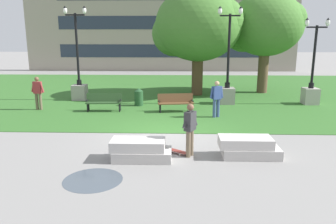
{
  "coord_description": "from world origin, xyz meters",
  "views": [
    {
      "loc": [
        0.59,
        -12.36,
        3.73
      ],
      "look_at": [
        0.23,
        -1.4,
        1.2
      ],
      "focal_mm": 35.0,
      "sensor_mm": 36.0,
      "label": 1
    }
  ],
  "objects_px": {
    "trash_bin": "(139,97)",
    "concrete_block_center": "(140,150)",
    "park_bench_near_right": "(176,101)",
    "person_bystander_far_lawn": "(217,97)",
    "lamp_post_left": "(311,87)",
    "concrete_block_left": "(248,147)",
    "skateboard": "(176,151)",
    "park_bench_near_left": "(104,101)",
    "person_bystander_near_lawn": "(38,91)",
    "person_skateboarder": "(190,127)",
    "lamp_post_center": "(79,82)",
    "lamp_post_right": "(227,85)"
  },
  "relations": [
    {
      "from": "trash_bin",
      "to": "concrete_block_center",
      "type": "bearing_deg",
      "value": -82.82
    },
    {
      "from": "park_bench_near_right",
      "to": "person_bystander_far_lawn",
      "type": "distance_m",
      "value": 2.27
    },
    {
      "from": "lamp_post_left",
      "to": "park_bench_near_right",
      "type": "bearing_deg",
      "value": -164.09
    },
    {
      "from": "concrete_block_left",
      "to": "concrete_block_center",
      "type": "bearing_deg",
      "value": -174.0
    },
    {
      "from": "concrete_block_center",
      "to": "skateboard",
      "type": "height_order",
      "value": "concrete_block_center"
    },
    {
      "from": "park_bench_near_left",
      "to": "person_bystander_near_lawn",
      "type": "bearing_deg",
      "value": 177.15
    },
    {
      "from": "person_skateboarder",
      "to": "skateboard",
      "type": "height_order",
      "value": "person_skateboarder"
    },
    {
      "from": "person_skateboarder",
      "to": "lamp_post_center",
      "type": "relative_size",
      "value": 0.32
    },
    {
      "from": "trash_bin",
      "to": "concrete_block_left",
      "type": "bearing_deg",
      "value": -60.2
    },
    {
      "from": "park_bench_near_left",
      "to": "park_bench_near_right",
      "type": "distance_m",
      "value": 3.65
    },
    {
      "from": "lamp_post_left",
      "to": "person_bystander_far_lawn",
      "type": "height_order",
      "value": "lamp_post_left"
    },
    {
      "from": "person_skateboarder",
      "to": "trash_bin",
      "type": "xyz_separation_m",
      "value": [
        -2.56,
        7.72,
        -0.46
      ]
    },
    {
      "from": "concrete_block_center",
      "to": "lamp_post_center",
      "type": "distance_m",
      "value": 10.79
    },
    {
      "from": "person_bystander_near_lawn",
      "to": "person_skateboarder",
      "type": "bearing_deg",
      "value": -40.49
    },
    {
      "from": "lamp_post_center",
      "to": "park_bench_near_left",
      "type": "bearing_deg",
      "value": -54.26
    },
    {
      "from": "person_skateboarder",
      "to": "person_bystander_far_lawn",
      "type": "bearing_deg",
      "value": 74.83
    },
    {
      "from": "park_bench_near_right",
      "to": "person_bystander_near_lawn",
      "type": "distance_m",
      "value": 7.12
    },
    {
      "from": "lamp_post_center",
      "to": "person_bystander_far_lawn",
      "type": "distance_m",
      "value": 8.75
    },
    {
      "from": "lamp_post_right",
      "to": "person_bystander_far_lawn",
      "type": "xyz_separation_m",
      "value": [
        -0.96,
        -3.25,
        -0.1
      ]
    },
    {
      "from": "concrete_block_left",
      "to": "park_bench_near_right",
      "type": "bearing_deg",
      "value": 110.61
    },
    {
      "from": "concrete_block_center",
      "to": "skateboard",
      "type": "xyz_separation_m",
      "value": [
        1.12,
        0.58,
        -0.22
      ]
    },
    {
      "from": "skateboard",
      "to": "person_bystander_far_lawn",
      "type": "relative_size",
      "value": 0.55
    },
    {
      "from": "concrete_block_left",
      "to": "skateboard",
      "type": "relative_size",
      "value": 2.03
    },
    {
      "from": "person_skateboarder",
      "to": "lamp_post_right",
      "type": "height_order",
      "value": "lamp_post_right"
    },
    {
      "from": "park_bench_near_right",
      "to": "lamp_post_left",
      "type": "height_order",
      "value": "lamp_post_left"
    },
    {
      "from": "skateboard",
      "to": "trash_bin",
      "type": "bearing_deg",
      "value": 105.92
    },
    {
      "from": "lamp_post_center",
      "to": "skateboard",
      "type": "bearing_deg",
      "value": -57.03
    },
    {
      "from": "lamp_post_center",
      "to": "concrete_block_left",
      "type": "bearing_deg",
      "value": -48.71
    },
    {
      "from": "concrete_block_left",
      "to": "lamp_post_center",
      "type": "height_order",
      "value": "lamp_post_center"
    },
    {
      "from": "lamp_post_left",
      "to": "lamp_post_center",
      "type": "distance_m",
      "value": 13.37
    },
    {
      "from": "person_skateboarder",
      "to": "concrete_block_center",
      "type": "bearing_deg",
      "value": -167.76
    },
    {
      "from": "park_bench_near_left",
      "to": "person_bystander_near_lawn",
      "type": "xyz_separation_m",
      "value": [
        -3.46,
        0.17,
        0.45
      ]
    },
    {
      "from": "lamp_post_center",
      "to": "person_bystander_near_lawn",
      "type": "height_order",
      "value": "lamp_post_center"
    },
    {
      "from": "concrete_block_left",
      "to": "lamp_post_center",
      "type": "relative_size",
      "value": 0.35
    },
    {
      "from": "park_bench_near_left",
      "to": "lamp_post_right",
      "type": "distance_m",
      "value": 6.88
    },
    {
      "from": "lamp_post_right",
      "to": "skateboard",
      "type": "bearing_deg",
      "value": -108.8
    },
    {
      "from": "park_bench_near_left",
      "to": "lamp_post_right",
      "type": "xyz_separation_m",
      "value": [
        6.53,
        2.1,
        0.55
      ]
    },
    {
      "from": "lamp_post_right",
      "to": "lamp_post_center",
      "type": "bearing_deg",
      "value": 174.24
    },
    {
      "from": "skateboard",
      "to": "lamp_post_center",
      "type": "height_order",
      "value": "lamp_post_center"
    },
    {
      "from": "park_bench_near_left",
      "to": "trash_bin",
      "type": "height_order",
      "value": "trash_bin"
    },
    {
      "from": "trash_bin",
      "to": "person_bystander_far_lawn",
      "type": "distance_m",
      "value": 4.73
    },
    {
      "from": "concrete_block_left",
      "to": "trash_bin",
      "type": "height_order",
      "value": "trash_bin"
    },
    {
      "from": "skateboard",
      "to": "trash_bin",
      "type": "height_order",
      "value": "trash_bin"
    },
    {
      "from": "person_skateboarder",
      "to": "person_bystander_near_lawn",
      "type": "relative_size",
      "value": 1.0
    },
    {
      "from": "park_bench_near_left",
      "to": "skateboard",
      "type": "bearing_deg",
      "value": -58.45
    },
    {
      "from": "skateboard",
      "to": "park_bench_near_left",
      "type": "bearing_deg",
      "value": 121.55
    },
    {
      "from": "park_bench_near_left",
      "to": "person_bystander_far_lawn",
      "type": "height_order",
      "value": "person_bystander_far_lawn"
    },
    {
      "from": "park_bench_near_right",
      "to": "trash_bin",
      "type": "relative_size",
      "value": 1.93
    },
    {
      "from": "park_bench_near_left",
      "to": "trash_bin",
      "type": "distance_m",
      "value": 2.12
    },
    {
      "from": "lamp_post_center",
      "to": "person_skateboarder",
      "type": "bearing_deg",
      "value": -55.89
    }
  ]
}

